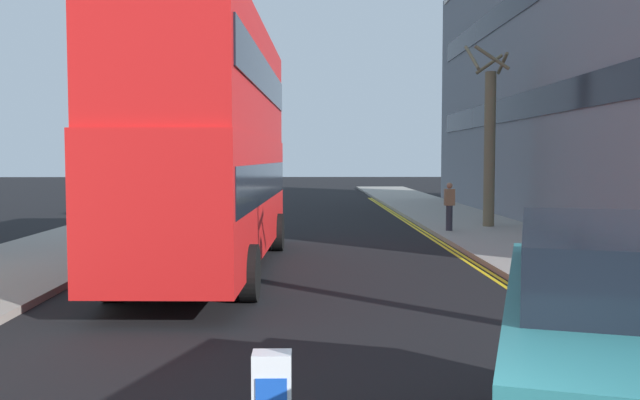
# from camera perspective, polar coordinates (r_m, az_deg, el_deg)

# --- Properties ---
(sidewalk_right) EXTENTS (4.00, 80.00, 0.14)m
(sidewalk_right) POSITION_cam_1_polar(r_m,az_deg,el_deg) (18.93, 18.22, -4.27)
(sidewalk_right) COLOR gray
(sidewalk_right) RESTS_ON ground
(sidewalk_left) EXTENTS (4.00, 80.00, 0.14)m
(sidewalk_left) POSITION_cam_1_polar(r_m,az_deg,el_deg) (19.10, -21.88, -4.28)
(sidewalk_left) COLOR gray
(sidewalk_left) RESTS_ON ground
(kerb_line_outer) EXTENTS (0.10, 56.00, 0.01)m
(kerb_line_outer) POSITION_cam_1_polar(r_m,az_deg,el_deg) (16.43, 13.58, -5.59)
(kerb_line_outer) COLOR yellow
(kerb_line_outer) RESTS_ON ground
(kerb_line_inner) EXTENTS (0.10, 56.00, 0.01)m
(kerb_line_inner) POSITION_cam_1_polar(r_m,az_deg,el_deg) (16.39, 13.04, -5.61)
(kerb_line_inner) COLOR yellow
(kerb_line_inner) RESTS_ON ground
(double_decker_bus_away) EXTENTS (3.05, 10.88, 5.64)m
(double_decker_bus_away) POSITION_cam_1_polar(r_m,az_deg,el_deg) (15.65, -9.12, 5.13)
(double_decker_bus_away) COLOR red
(double_decker_bus_away) RESTS_ON ground
(pedestrian_far) EXTENTS (0.34, 0.22, 1.62)m
(pedestrian_far) POSITION_cam_1_polar(r_m,az_deg,el_deg) (23.20, 10.84, -0.46)
(pedestrian_far) COLOR #2D2D38
(pedestrian_far) RESTS_ON sidewalk_right
(street_tree_near) EXTENTS (1.37, 1.44, 6.51)m
(street_tree_near) POSITION_cam_1_polar(r_m,az_deg,el_deg) (24.95, 14.07, 4.72)
(street_tree_near) COLOR #6B6047
(street_tree_near) RESTS_ON sidewalk_right
(townhouse_terrace_right) EXTENTS (10.08, 28.00, 12.03)m
(townhouse_terrace_right) POSITION_cam_1_polar(r_m,az_deg,el_deg) (30.57, 24.93, 9.68)
(townhouse_terrace_right) COLOR slate
(townhouse_terrace_right) RESTS_ON ground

